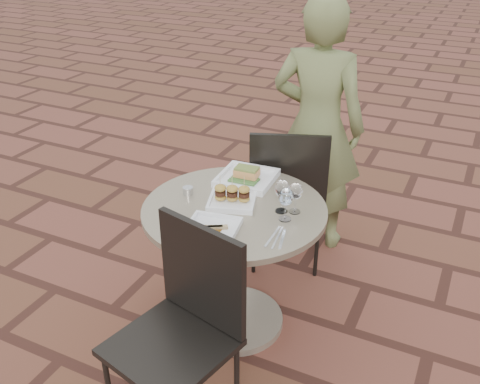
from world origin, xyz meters
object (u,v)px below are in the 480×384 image
at_px(diner, 317,127).
at_px(plate_sliders, 232,197).
at_px(plate_tuna, 212,229).
at_px(chair_far, 288,188).
at_px(chair_near, 186,316).
at_px(cafe_table, 235,249).
at_px(plate_salmon, 247,177).

height_order(diner, plate_sliders, diner).
distance_m(plate_sliders, plate_tuna, 0.28).
distance_m(chair_far, chair_near, 1.21).
bearing_deg(chair_near, diner, 103.31).
relative_size(cafe_table, plate_tuna, 3.40).
xyz_separation_m(cafe_table, chair_near, (0.07, -0.60, 0.07)).
bearing_deg(cafe_table, chair_far, 85.69).
bearing_deg(chair_near, chair_far, 104.96).
height_order(cafe_table, diner, diner).
height_order(chair_near, diner, diner).
height_order(chair_far, plate_tuna, chair_far).
bearing_deg(cafe_table, chair_near, -83.08).
height_order(chair_near, plate_salmon, chair_near).
bearing_deg(diner, plate_tuna, 83.67).
bearing_deg(chair_far, plate_tuna, 66.88).
distance_m(cafe_table, chair_near, 0.61).
relative_size(diner, plate_salmon, 5.39).
distance_m(cafe_table, plate_salmon, 0.39).
bearing_deg(plate_salmon, plate_tuna, -82.41).
xyz_separation_m(plate_sliders, plate_tuna, (0.03, -0.27, -0.02)).
relative_size(plate_sliders, plate_tuna, 1.07).
distance_m(diner, plate_sliders, 0.97).
bearing_deg(plate_sliders, diner, 83.27).
distance_m(cafe_table, chair_far, 0.62).
bearing_deg(chair_far, cafe_table, 65.41).
relative_size(diner, plate_tuna, 6.10).
xyz_separation_m(chair_near, diner, (0.01, 1.60, 0.26)).
bearing_deg(diner, plate_salmon, 75.69).
distance_m(chair_near, diner, 1.62).
bearing_deg(plate_sliders, chair_far, 82.54).
bearing_deg(plate_salmon, chair_near, -81.08).
distance_m(diner, plate_salmon, 0.74).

